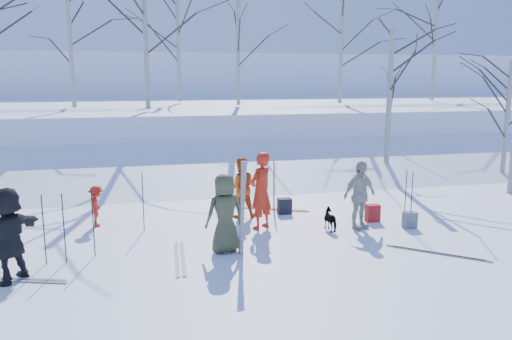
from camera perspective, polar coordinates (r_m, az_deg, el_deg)
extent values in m
plane|color=white|center=(10.67, 1.82, -8.33)|extent=(120.00, 120.00, 0.00)
cube|color=white|center=(17.28, -4.09, -0.47)|extent=(70.00, 9.49, 4.12)
cube|color=white|center=(27.00, -7.42, 5.29)|extent=(70.00, 18.00, 2.20)
cube|color=white|center=(47.85, -9.95, 8.70)|extent=(90.00, 30.00, 6.00)
imported|color=#3F4429|center=(9.95, -3.58, -4.96)|extent=(0.87, 0.66, 1.60)
imported|color=red|center=(11.43, 0.56, -2.38)|extent=(0.78, 0.74, 1.79)
imported|color=#C64B0F|center=(12.40, -1.76, -2.02)|extent=(0.76, 0.61, 1.51)
imported|color=red|center=(12.27, -17.74, -3.94)|extent=(0.38, 0.64, 0.98)
imported|color=beige|center=(11.69, 11.75, -2.82)|extent=(1.01, 0.68, 1.59)
imported|color=black|center=(9.51, -26.42, -6.63)|extent=(1.27, 1.54, 1.65)
imported|color=black|center=(11.59, 8.65, -5.61)|extent=(0.36, 0.63, 0.50)
cube|color=silver|center=(9.68, -1.58, -4.45)|extent=(0.08, 0.16, 1.90)
cube|color=silver|center=(9.70, -1.53, -4.41)|extent=(0.15, 0.23, 1.89)
cylinder|color=black|center=(13.00, 2.01, -1.80)|extent=(0.02, 0.02, 1.34)
cylinder|color=black|center=(12.20, 16.71, -3.08)|extent=(0.02, 0.02, 1.34)
cylinder|color=black|center=(10.06, -21.09, -6.25)|extent=(0.02, 0.02, 1.34)
cylinder|color=black|center=(11.60, -12.78, -3.60)|extent=(0.02, 0.02, 1.34)
cylinder|color=black|center=(12.70, 2.17, -2.10)|extent=(0.02, 0.02, 1.34)
cylinder|color=black|center=(10.11, -23.08, -6.30)|extent=(0.02, 0.02, 1.34)
cylinder|color=black|center=(12.01, 17.34, -3.33)|extent=(0.02, 0.02, 1.34)
cylinder|color=black|center=(10.23, -18.11, -5.79)|extent=(0.02, 0.02, 1.34)
cube|color=#A31B19|center=(12.47, 13.18, -4.80)|extent=(0.32, 0.22, 0.42)
cube|color=slate|center=(12.17, 17.17, -5.48)|extent=(0.30, 0.20, 0.38)
cube|color=black|center=(12.85, 3.28, -4.13)|extent=(0.34, 0.24, 0.40)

